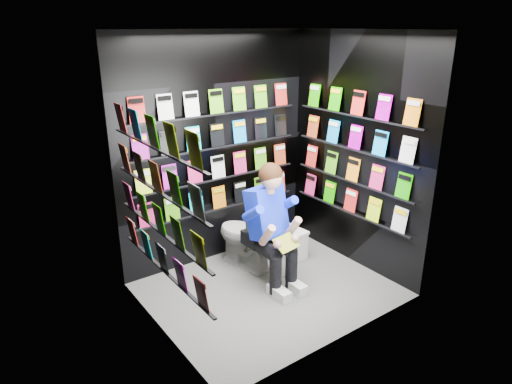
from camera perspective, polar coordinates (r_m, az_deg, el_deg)
floor at (r=4.94m, az=1.63°, el=-12.11°), size 2.40×2.40×0.00m
ceiling at (r=4.18m, az=2.00°, el=19.63°), size 2.40×2.40×0.00m
wall_back at (r=5.18m, az=-4.99°, el=5.13°), size 2.40×0.04×2.60m
wall_front at (r=3.69m, az=11.30°, el=-1.51°), size 2.40×0.04×2.60m
wall_left at (r=3.81m, az=-12.65°, el=-0.90°), size 0.04×2.00×2.60m
wall_right at (r=5.18m, az=12.42°, el=4.72°), size 0.04×2.00×2.60m
comics_back at (r=5.15m, az=-4.82°, el=5.12°), size 2.10×0.06×1.37m
comics_left at (r=3.82m, az=-12.25°, el=-0.74°), size 0.06×1.70×1.37m
comics_right at (r=5.16m, az=12.20°, el=4.73°), size 0.06×1.70×1.37m
toilet at (r=5.23m, az=-1.36°, el=-5.55°), size 0.53×0.81×0.73m
longbox at (r=5.56m, az=4.12°, el=-6.37°), size 0.27×0.44×0.31m
longbox_lid at (r=5.49m, az=4.17°, el=-4.76°), size 0.29×0.46×0.03m
reader at (r=4.78m, az=1.19°, el=-2.59°), size 0.67×0.88×1.48m
held_comic at (r=4.62m, az=3.80°, el=-6.36°), size 0.29×0.20×0.11m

